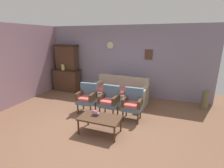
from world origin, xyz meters
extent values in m
plane|color=brown|center=(0.00, 0.00, 0.00)|extent=(7.68, 7.68, 0.00)
cube|color=gray|center=(0.00, 2.63, 1.35)|extent=(6.40, 0.06, 2.70)
cube|color=#472D1E|center=(0.90, 2.58, 1.65)|extent=(0.28, 0.02, 0.36)
cylinder|color=beige|center=(-0.60, 2.58, 1.95)|extent=(0.26, 0.03, 0.26)
cube|color=gray|center=(-3.23, 0.00, 1.35)|extent=(0.06, 5.20, 2.70)
cube|color=#472D1E|center=(-2.48, 2.25, 0.45)|extent=(1.10, 0.52, 0.90)
cube|color=black|center=(-2.48, 2.25, 0.92)|extent=(1.16, 0.55, 0.03)
cube|color=#472D1E|center=(-2.48, 2.33, 1.41)|extent=(0.90, 0.36, 0.95)
cube|color=black|center=(-2.48, 2.33, 1.92)|extent=(0.99, 0.38, 0.08)
cylinder|color=tan|center=(-2.52, 2.08, 1.05)|extent=(0.14, 0.14, 0.25)
cube|color=gray|center=(0.10, 1.67, 0.21)|extent=(1.95, 0.91, 0.42)
cube|color=gray|center=(0.12, 1.99, 0.66)|extent=(1.91, 0.27, 0.48)
cube|color=gray|center=(0.97, 1.62, 0.54)|extent=(0.21, 0.81, 0.24)
cube|color=gray|center=(-0.77, 1.73, 0.54)|extent=(0.21, 0.81, 0.24)
cube|color=#B74C47|center=(0.65, 1.60, 0.47)|extent=(0.53, 0.59, 0.10)
cube|color=#B74C47|center=(0.10, 1.63, 0.47)|extent=(0.53, 0.59, 0.10)
cube|color=#B74C47|center=(-0.46, 1.67, 0.47)|extent=(0.53, 0.59, 0.10)
cube|color=slate|center=(-0.62, 0.57, 0.38)|extent=(0.55, 0.52, 0.12)
cube|color=#B74C47|center=(-0.62, 0.55, 0.47)|extent=(0.47, 0.44, 0.10)
cube|color=slate|center=(-0.63, 0.77, 0.67)|extent=(0.53, 0.14, 0.46)
cube|color=#472D1E|center=(-0.40, 0.58, 0.55)|extent=(0.11, 0.48, 0.22)
cube|color=#472D1E|center=(-0.84, 0.55, 0.55)|extent=(0.11, 0.48, 0.22)
cylinder|color=#472D1E|center=(-0.39, 0.39, 0.16)|extent=(0.04, 0.04, 0.32)
cylinder|color=#472D1E|center=(-0.81, 0.36, 0.16)|extent=(0.04, 0.04, 0.32)
cylinder|color=#472D1E|center=(-0.42, 0.77, 0.16)|extent=(0.04, 0.04, 0.32)
cylinder|color=#472D1E|center=(-0.84, 0.74, 0.16)|extent=(0.04, 0.04, 0.32)
cube|color=slate|center=(0.11, 0.59, 0.38)|extent=(0.54, 0.50, 0.12)
cube|color=#B74C47|center=(0.11, 0.57, 0.47)|extent=(0.46, 0.42, 0.10)
cube|color=slate|center=(0.12, 0.79, 0.67)|extent=(0.52, 0.12, 0.46)
cube|color=#472D1E|center=(0.33, 0.58, 0.55)|extent=(0.10, 0.48, 0.22)
cube|color=#472D1E|center=(-0.11, 0.60, 0.55)|extent=(0.10, 0.48, 0.22)
cylinder|color=#472D1E|center=(0.31, 0.39, 0.16)|extent=(0.04, 0.04, 0.32)
cylinder|color=#472D1E|center=(-0.11, 0.41, 0.16)|extent=(0.04, 0.04, 0.32)
cylinder|color=#472D1E|center=(0.33, 0.77, 0.16)|extent=(0.04, 0.04, 0.32)
cylinder|color=#472D1E|center=(-0.09, 0.79, 0.16)|extent=(0.04, 0.04, 0.32)
cube|color=slate|center=(0.81, 0.58, 0.38)|extent=(0.52, 0.49, 0.12)
cube|color=#B74C47|center=(0.81, 0.56, 0.47)|extent=(0.45, 0.41, 0.10)
cube|color=slate|center=(0.81, 0.78, 0.67)|extent=(0.52, 0.11, 0.46)
cube|color=#472D1E|center=(1.03, 0.59, 0.55)|extent=(0.08, 0.48, 0.22)
cube|color=#472D1E|center=(0.59, 0.58, 0.55)|extent=(0.08, 0.48, 0.22)
cylinder|color=#472D1E|center=(1.02, 0.40, 0.16)|extent=(0.04, 0.04, 0.32)
cylinder|color=#472D1E|center=(0.60, 0.39, 0.16)|extent=(0.04, 0.04, 0.32)
cylinder|color=#472D1E|center=(1.02, 0.78, 0.16)|extent=(0.04, 0.04, 0.32)
cylinder|color=#472D1E|center=(0.60, 0.77, 0.16)|extent=(0.04, 0.04, 0.32)
cube|color=#472D1E|center=(0.24, -0.33, 0.40)|extent=(1.00, 0.56, 0.04)
cylinder|color=#472D1E|center=(-0.22, -0.09, 0.19)|extent=(0.04, 0.04, 0.38)
cylinder|color=#472D1E|center=(0.70, -0.09, 0.19)|extent=(0.04, 0.04, 0.38)
cylinder|color=#472D1E|center=(-0.22, -0.57, 0.19)|extent=(0.04, 0.04, 0.38)
cylinder|color=#472D1E|center=(0.70, -0.57, 0.19)|extent=(0.04, 0.04, 0.38)
cube|color=#895677|center=(0.09, -0.26, 0.43)|extent=(0.13, 0.09, 0.02)
cube|color=#6A4D5D|center=(0.10, -0.28, 0.45)|extent=(0.12, 0.11, 0.02)
cube|color=#7976A3|center=(0.10, -0.26, 0.47)|extent=(0.16, 0.08, 0.03)
cube|color=tan|center=(0.11, -0.28, 0.49)|extent=(0.12, 0.09, 0.02)
cube|color=slate|center=(0.09, -0.27, 0.51)|extent=(0.14, 0.10, 0.02)
cube|color=#92425F|center=(0.09, -0.26, 0.52)|extent=(0.13, 0.07, 0.02)
cylinder|color=brown|center=(2.85, 2.15, 0.31)|extent=(0.21, 0.21, 0.62)
camera|label=1|loc=(1.76, -3.61, 2.29)|focal=26.58mm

